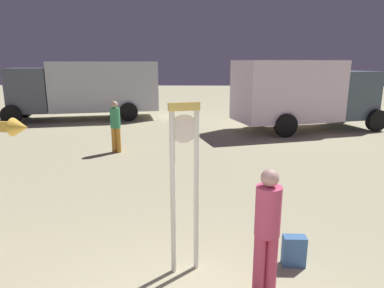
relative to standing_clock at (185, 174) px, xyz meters
The scene contains 6 objects.
standing_clock is the anchor object (origin of this frame).
person_near_clock 1.22m from the standing_clock, 23.03° to the right, with size 0.31×0.31×1.61m.
backpack 1.94m from the standing_clock, ahead, with size 0.32×0.21×0.44m.
person_distant 6.79m from the standing_clock, 112.24° to the left, with size 0.31×0.31×1.64m.
box_truck_near 13.99m from the standing_clock, 113.58° to the left, with size 7.59×4.16×2.84m.
box_truck_far 11.18m from the standing_clock, 67.24° to the left, with size 6.54×4.12×2.88m.
Camera 1 is at (0.26, -2.27, 2.82)m, focal length 31.98 mm.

